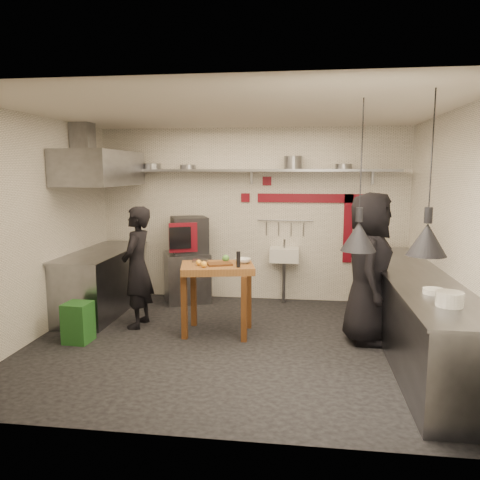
# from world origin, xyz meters

# --- Properties ---
(floor) EXTENTS (5.00, 5.00, 0.00)m
(floor) POSITION_xyz_m (0.00, 0.00, 0.00)
(floor) COLOR black
(floor) RESTS_ON ground
(ceiling) EXTENTS (5.00, 5.00, 0.00)m
(ceiling) POSITION_xyz_m (0.00, 0.00, 2.80)
(ceiling) COLOR silver
(ceiling) RESTS_ON floor
(wall_back) EXTENTS (5.00, 0.04, 2.80)m
(wall_back) POSITION_xyz_m (0.00, 2.10, 1.40)
(wall_back) COLOR beige
(wall_back) RESTS_ON floor
(wall_front) EXTENTS (5.00, 0.04, 2.80)m
(wall_front) POSITION_xyz_m (0.00, -2.10, 1.40)
(wall_front) COLOR beige
(wall_front) RESTS_ON floor
(wall_left) EXTENTS (0.04, 4.20, 2.80)m
(wall_left) POSITION_xyz_m (-2.50, 0.00, 1.40)
(wall_left) COLOR beige
(wall_left) RESTS_ON floor
(wall_right) EXTENTS (0.04, 4.20, 2.80)m
(wall_right) POSITION_xyz_m (2.50, 0.00, 1.40)
(wall_right) COLOR beige
(wall_right) RESTS_ON floor
(red_band_horiz) EXTENTS (1.70, 0.02, 0.14)m
(red_band_horiz) POSITION_xyz_m (0.95, 2.08, 1.68)
(red_band_horiz) COLOR maroon
(red_band_horiz) RESTS_ON wall_back
(red_band_vert) EXTENTS (0.14, 0.02, 1.10)m
(red_band_vert) POSITION_xyz_m (1.55, 2.08, 1.20)
(red_band_vert) COLOR maroon
(red_band_vert) RESTS_ON wall_back
(red_tile_a) EXTENTS (0.14, 0.02, 0.14)m
(red_tile_a) POSITION_xyz_m (0.25, 2.08, 1.95)
(red_tile_a) COLOR maroon
(red_tile_a) RESTS_ON wall_back
(red_tile_b) EXTENTS (0.14, 0.02, 0.14)m
(red_tile_b) POSITION_xyz_m (-0.10, 2.08, 1.68)
(red_tile_b) COLOR maroon
(red_tile_b) RESTS_ON wall_back
(back_shelf) EXTENTS (4.60, 0.34, 0.04)m
(back_shelf) POSITION_xyz_m (0.00, 1.92, 2.12)
(back_shelf) COLOR slate
(back_shelf) RESTS_ON wall_back
(shelf_bracket_left) EXTENTS (0.04, 0.06, 0.24)m
(shelf_bracket_left) POSITION_xyz_m (-1.90, 2.07, 2.02)
(shelf_bracket_left) COLOR slate
(shelf_bracket_left) RESTS_ON wall_back
(shelf_bracket_mid) EXTENTS (0.04, 0.06, 0.24)m
(shelf_bracket_mid) POSITION_xyz_m (0.00, 2.07, 2.02)
(shelf_bracket_mid) COLOR slate
(shelf_bracket_mid) RESTS_ON wall_back
(shelf_bracket_right) EXTENTS (0.04, 0.06, 0.24)m
(shelf_bracket_right) POSITION_xyz_m (1.90, 2.07, 2.02)
(shelf_bracket_right) COLOR slate
(shelf_bracket_right) RESTS_ON wall_back
(pan_far_left) EXTENTS (0.34, 0.34, 0.09)m
(pan_far_left) POSITION_xyz_m (-1.60, 1.92, 2.19)
(pan_far_left) COLOR slate
(pan_far_left) RESTS_ON back_shelf
(pan_mid_left) EXTENTS (0.31, 0.31, 0.07)m
(pan_mid_left) POSITION_xyz_m (-1.01, 1.92, 2.18)
(pan_mid_left) COLOR slate
(pan_mid_left) RESTS_ON back_shelf
(stock_pot) EXTENTS (0.34, 0.34, 0.20)m
(stock_pot) POSITION_xyz_m (0.67, 1.92, 2.24)
(stock_pot) COLOR slate
(stock_pot) RESTS_ON back_shelf
(pan_right) EXTENTS (0.30, 0.30, 0.08)m
(pan_right) POSITION_xyz_m (1.44, 1.92, 2.18)
(pan_right) COLOR slate
(pan_right) RESTS_ON back_shelf
(oven_stand) EXTENTS (0.87, 0.84, 0.80)m
(oven_stand) POSITION_xyz_m (-1.02, 1.78, 0.40)
(oven_stand) COLOR slate
(oven_stand) RESTS_ON floor
(combi_oven) EXTENTS (0.70, 0.68, 0.58)m
(combi_oven) POSITION_xyz_m (-0.98, 1.81, 1.09)
(combi_oven) COLOR black
(combi_oven) RESTS_ON oven_stand
(oven_door) EXTENTS (0.42, 0.20, 0.46)m
(oven_door) POSITION_xyz_m (-1.00, 1.50, 1.09)
(oven_door) COLOR maroon
(oven_door) RESTS_ON combi_oven
(oven_glass) EXTENTS (0.31, 0.15, 0.34)m
(oven_glass) POSITION_xyz_m (-1.04, 1.45, 1.09)
(oven_glass) COLOR black
(oven_glass) RESTS_ON oven_door
(hand_sink) EXTENTS (0.46, 0.34, 0.22)m
(hand_sink) POSITION_xyz_m (0.55, 1.92, 0.78)
(hand_sink) COLOR silver
(hand_sink) RESTS_ON wall_back
(sink_tap) EXTENTS (0.03, 0.03, 0.14)m
(sink_tap) POSITION_xyz_m (0.55, 1.92, 0.96)
(sink_tap) COLOR slate
(sink_tap) RESTS_ON hand_sink
(sink_drain) EXTENTS (0.06, 0.06, 0.66)m
(sink_drain) POSITION_xyz_m (0.55, 1.88, 0.34)
(sink_drain) COLOR slate
(sink_drain) RESTS_ON floor
(utensil_rail) EXTENTS (0.90, 0.02, 0.02)m
(utensil_rail) POSITION_xyz_m (0.55, 2.06, 1.32)
(utensil_rail) COLOR slate
(utensil_rail) RESTS_ON wall_back
(counter_right) EXTENTS (0.70, 3.80, 0.90)m
(counter_right) POSITION_xyz_m (2.15, 0.00, 0.45)
(counter_right) COLOR slate
(counter_right) RESTS_ON floor
(counter_right_top) EXTENTS (0.76, 3.90, 0.03)m
(counter_right_top) POSITION_xyz_m (2.15, 0.00, 0.92)
(counter_right_top) COLOR slate
(counter_right_top) RESTS_ON counter_right
(plate_stack) EXTENTS (0.28, 0.28, 0.13)m
(plate_stack) POSITION_xyz_m (2.12, -1.29, 1.00)
(plate_stack) COLOR silver
(plate_stack) RESTS_ON counter_right_top
(small_bowl_right) EXTENTS (0.24, 0.24, 0.05)m
(small_bowl_right) POSITION_xyz_m (2.10, -0.86, 0.96)
(small_bowl_right) COLOR silver
(small_bowl_right) RESTS_ON counter_right_top
(counter_left) EXTENTS (0.70, 1.90, 0.90)m
(counter_left) POSITION_xyz_m (-2.15, 1.05, 0.45)
(counter_left) COLOR slate
(counter_left) RESTS_ON floor
(counter_left_top) EXTENTS (0.76, 2.00, 0.03)m
(counter_left_top) POSITION_xyz_m (-2.15, 1.05, 0.92)
(counter_left_top) COLOR slate
(counter_left_top) RESTS_ON counter_left
(extractor_hood) EXTENTS (0.78, 1.60, 0.50)m
(extractor_hood) POSITION_xyz_m (-2.10, 1.05, 2.15)
(extractor_hood) COLOR slate
(extractor_hood) RESTS_ON ceiling
(hood_duct) EXTENTS (0.28, 0.28, 0.50)m
(hood_duct) POSITION_xyz_m (-2.35, 1.05, 2.55)
(hood_duct) COLOR slate
(hood_duct) RESTS_ON ceiling
(green_bin) EXTENTS (0.33, 0.33, 0.50)m
(green_bin) POSITION_xyz_m (-1.92, -0.21, 0.25)
(green_bin) COLOR #1D521D
(green_bin) RESTS_ON floor
(prep_table) EXTENTS (1.03, 0.82, 0.92)m
(prep_table) POSITION_xyz_m (-0.25, 0.33, 0.46)
(prep_table) COLOR brown
(prep_table) RESTS_ON floor
(cutting_board) EXTENTS (0.36, 0.31, 0.02)m
(cutting_board) POSITION_xyz_m (-0.22, 0.30, 0.93)
(cutting_board) COLOR #542D13
(cutting_board) RESTS_ON prep_table
(pepper_mill) EXTENTS (0.06, 0.06, 0.20)m
(pepper_mill) POSITION_xyz_m (0.04, 0.19, 1.02)
(pepper_mill) COLOR black
(pepper_mill) RESTS_ON prep_table
(lemon_a) EXTENTS (0.08, 0.08, 0.07)m
(lemon_a) POSITION_xyz_m (-0.47, 0.23, 0.96)
(lemon_a) COLOR gold
(lemon_a) RESTS_ON prep_table
(lemon_b) EXTENTS (0.09, 0.09, 0.08)m
(lemon_b) POSITION_xyz_m (-0.38, 0.12, 0.96)
(lemon_b) COLOR gold
(lemon_b) RESTS_ON prep_table
(veg_ball) EXTENTS (0.12, 0.12, 0.10)m
(veg_ball) POSITION_xyz_m (-0.17, 0.50, 0.97)
(veg_ball) COLOR #4D8D3A
(veg_ball) RESTS_ON prep_table
(steel_tray) EXTENTS (0.21, 0.14, 0.03)m
(steel_tray) POSITION_xyz_m (-0.51, 0.48, 0.94)
(steel_tray) COLOR slate
(steel_tray) RESTS_ON prep_table
(bowl) EXTENTS (0.22, 0.22, 0.06)m
(bowl) POSITION_xyz_m (0.06, 0.46, 0.95)
(bowl) COLOR silver
(bowl) RESTS_ON prep_table
(heat_lamp_near) EXTENTS (0.46, 0.46, 1.47)m
(heat_lamp_near) POSITION_xyz_m (1.38, -0.80, 2.06)
(heat_lamp_near) COLOR black
(heat_lamp_near) RESTS_ON ceiling
(heat_lamp_far) EXTENTS (0.34, 0.34, 1.42)m
(heat_lamp_far) POSITION_xyz_m (1.90, -1.28, 2.09)
(heat_lamp_far) COLOR black
(heat_lamp_far) RESTS_ON ceiling
(chef_left) EXTENTS (0.41, 0.61, 1.65)m
(chef_left) POSITION_xyz_m (-1.38, 0.47, 0.82)
(chef_left) COLOR black
(chef_left) RESTS_ON floor
(chef_right) EXTENTS (0.71, 0.98, 1.86)m
(chef_right) POSITION_xyz_m (1.64, 0.29, 0.93)
(chef_right) COLOR black
(chef_right) RESTS_ON floor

